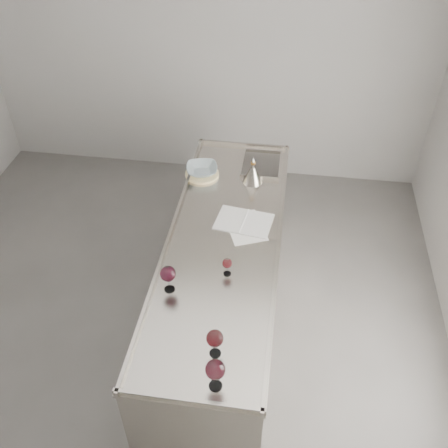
# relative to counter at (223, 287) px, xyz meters

# --- Properties ---
(room_shell) EXTENTS (4.54, 5.04, 2.84)m
(room_shell) POSITION_rel_counter_xyz_m (-0.50, -0.30, 0.93)
(room_shell) COLOR #575552
(room_shell) RESTS_ON ground
(counter) EXTENTS (0.77, 2.42, 0.97)m
(counter) POSITION_rel_counter_xyz_m (0.00, 0.00, 0.00)
(counter) COLOR #9E978E
(counter) RESTS_ON ground
(wine_glass_left) EXTENTS (0.09, 0.09, 0.19)m
(wine_glass_left) POSITION_rel_counter_xyz_m (-0.26, -0.48, 0.60)
(wine_glass_left) COLOR white
(wine_glass_left) RESTS_ON counter
(wine_glass_middle) EXTENTS (0.10, 0.10, 0.20)m
(wine_glass_middle) POSITION_rel_counter_xyz_m (0.12, -1.08, 0.61)
(wine_glass_middle) COLOR white
(wine_glass_middle) RESTS_ON counter
(wine_glass_right) EXTENTS (0.09, 0.09, 0.18)m
(wine_glass_right) POSITION_rel_counter_xyz_m (0.08, -0.89, 0.60)
(wine_glass_right) COLOR white
(wine_glass_right) RESTS_ON counter
(wine_glass_small) EXTENTS (0.06, 0.06, 0.13)m
(wine_glass_small) POSITION_rel_counter_xyz_m (0.07, -0.30, 0.56)
(wine_glass_small) COLOR white
(wine_glass_small) RESTS_ON counter
(notebook) EXTENTS (0.42, 0.32, 0.02)m
(notebook) POSITION_rel_counter_xyz_m (0.11, 0.20, 0.47)
(notebook) COLOR silver
(notebook) RESTS_ON counter
(loose_paper_top) EXTENTS (0.35, 0.40, 0.00)m
(loose_paper_top) POSITION_rel_counter_xyz_m (0.13, 0.15, 0.47)
(loose_paper_top) COLOR silver
(loose_paper_top) RESTS_ON counter
(trivet) EXTENTS (0.31, 0.31, 0.02)m
(trivet) POSITION_rel_counter_xyz_m (-0.28, 0.72, 0.48)
(trivet) COLOR beige
(trivet) RESTS_ON counter
(ceramic_bowl) EXTENTS (0.29, 0.29, 0.06)m
(ceramic_bowl) POSITION_rel_counter_xyz_m (-0.28, 0.72, 0.52)
(ceramic_bowl) COLOR #8E9FA5
(ceramic_bowl) RESTS_ON trivet
(wine_funnel) EXTENTS (0.15, 0.15, 0.23)m
(wine_funnel) POSITION_rel_counter_xyz_m (0.13, 0.69, 0.54)
(wine_funnel) COLOR gray
(wine_funnel) RESTS_ON counter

